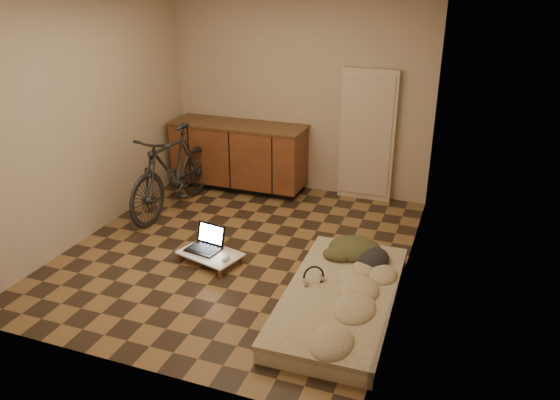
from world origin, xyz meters
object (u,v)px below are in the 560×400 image
(lap_desk, at_px, (210,254))
(futon, at_px, (340,299))
(laptop, at_px, (206,244))
(bicycle, at_px, (172,167))

(lap_desk, bearing_deg, futon, 2.72)
(lap_desk, relative_size, laptop, 1.87)
(futon, bearing_deg, bicycle, 149.58)
(bicycle, bearing_deg, futon, -25.91)
(futon, relative_size, laptop, 5.24)
(bicycle, relative_size, futon, 0.90)
(futon, bearing_deg, laptop, 163.54)
(laptop, bearing_deg, bicycle, 143.20)
(lap_desk, distance_m, laptop, 0.14)
(bicycle, xyz_separation_m, laptop, (0.94, -0.96, -0.42))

